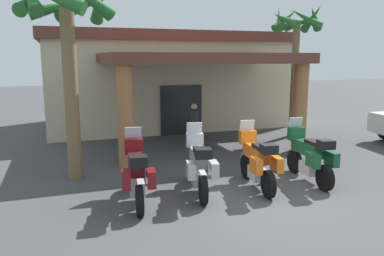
{
  "coord_description": "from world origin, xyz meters",
  "views": [
    {
      "loc": [
        -4.14,
        -7.72,
        3.27
      ],
      "look_at": [
        -0.97,
        2.97,
        1.2
      ],
      "focal_mm": 35.8,
      "sensor_mm": 36.0,
      "label": 1
    }
  ],
  "objects": [
    {
      "name": "palm_tree_near_portico",
      "position": [
        4.41,
        6.25,
        4.21
      ],
      "size": [
        2.17,
        2.22,
        5.38
      ],
      "color": "brown",
      "rests_on": "ground_plane"
    },
    {
      "name": "palm_tree_roadside",
      "position": [
        -4.37,
        2.87,
        4.0
      ],
      "size": [
        2.5,
        2.64,
        5.43
      ],
      "color": "brown",
      "rests_on": "ground_plane"
    },
    {
      "name": "motorcycle_orange",
      "position": [
        0.1,
        0.76,
        0.7
      ],
      "size": [
        0.74,
        2.21,
        1.61
      ],
      "rotation": [
        0.0,
        0.0,
        1.48
      ],
      "color": "black",
      "rests_on": "ground_plane"
    },
    {
      "name": "motorcycle_maroon",
      "position": [
        -2.98,
        0.56,
        0.7
      ],
      "size": [
        0.73,
        2.21,
        1.61
      ],
      "rotation": [
        0.0,
        0.0,
        1.5
      ],
      "color": "black",
      "rests_on": "ground_plane"
    },
    {
      "name": "motorcycle_silver",
      "position": [
        -1.44,
        0.8,
        0.7
      ],
      "size": [
        0.85,
        2.2,
        1.61
      ],
      "rotation": [
        0.0,
        0.0,
        1.4
      ],
      "color": "black",
      "rests_on": "ground_plane"
    },
    {
      "name": "motel_building",
      "position": [
        -0.12,
        10.49,
        2.25
      ],
      "size": [
        11.51,
        10.85,
        4.38
      ],
      "rotation": [
        0.0,
        0.0,
        0.05
      ],
      "color": "beige",
      "rests_on": "ground_plane"
    },
    {
      "name": "pedestrian",
      "position": [
        -0.19,
        5.32,
        0.94
      ],
      "size": [
        0.37,
        0.43,
        1.63
      ],
      "rotation": [
        0.0,
        0.0,
        5.58
      ],
      "color": "#3F334C",
      "rests_on": "ground_plane"
    },
    {
      "name": "ground_plane",
      "position": [
        0.0,
        0.0,
        0.0
      ],
      "size": [
        80.0,
        80.0,
        0.0
      ],
      "primitive_type": "plane",
      "color": "#424244"
    },
    {
      "name": "motorcycle_green",
      "position": [
        1.64,
        0.8,
        0.7
      ],
      "size": [
        0.72,
        2.21,
        1.61
      ],
      "rotation": [
        0.0,
        0.0,
        1.51
      ],
      "color": "black",
      "rests_on": "ground_plane"
    }
  ]
}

